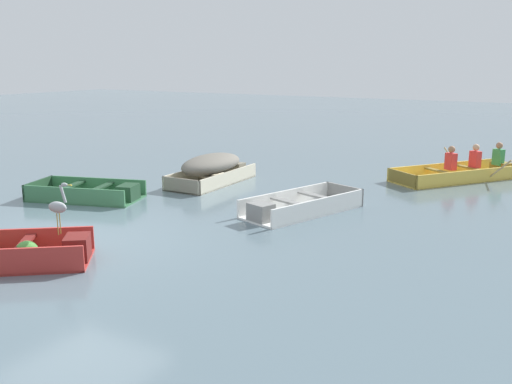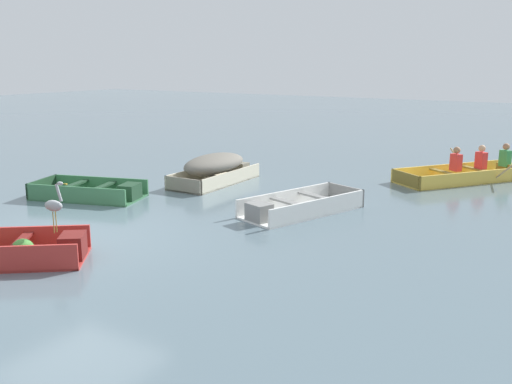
% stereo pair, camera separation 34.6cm
% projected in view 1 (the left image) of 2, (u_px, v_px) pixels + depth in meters
% --- Properties ---
extents(ground_plane, '(80.00, 80.00, 0.00)m').
position_uv_depth(ground_plane, '(74.00, 240.00, 9.99)').
color(ground_plane, slate).
extents(skiff_cream_near_moored, '(1.15, 2.67, 0.76)m').
position_uv_depth(skiff_cream_near_moored, '(212.00, 167.00, 14.58)').
color(skiff_cream_near_moored, beige).
rests_on(skiff_cream_near_moored, ground).
extents(skiff_white_mid_moored, '(1.84, 2.87, 0.38)m').
position_uv_depth(skiff_white_mid_moored, '(298.00, 207.00, 11.74)').
color(skiff_white_mid_moored, white).
rests_on(skiff_white_mid_moored, ground).
extents(skiff_green_far_moored, '(2.69, 1.85, 0.38)m').
position_uv_depth(skiff_green_far_moored, '(91.00, 194.00, 12.92)').
color(skiff_green_far_moored, '#387047').
rests_on(skiff_green_far_moored, ground).
extents(rowboat_yellow_with_crew, '(3.02, 3.59, 0.92)m').
position_uv_depth(rowboat_yellow_with_crew, '(463.00, 172.00, 15.16)').
color(rowboat_yellow_with_crew, '#E5BC47').
rests_on(rowboat_yellow_with_crew, ground).
extents(heron_on_dinghy, '(0.46, 0.20, 0.84)m').
position_uv_depth(heron_on_dinghy, '(58.00, 206.00, 8.83)').
color(heron_on_dinghy, olive).
rests_on(heron_on_dinghy, dinghy_red_foreground).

